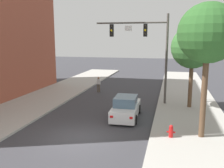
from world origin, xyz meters
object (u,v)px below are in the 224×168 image
Objects in this scene: traffic_signal_mast at (146,42)px; fire_hydrant at (171,131)px; street_tree_nearest at (208,34)px; pedestrian_crossing_road at (99,84)px; street_tree_second at (193,48)px; car_lead_white at (126,108)px.

traffic_signal_mast is 10.42× the size of fire_hydrant.
pedestrian_crossing_road is at bearing 130.89° from street_tree_nearest.
street_tree_nearest is 6.44m from street_tree_second.
street_tree_nearest is 1.14× the size of street_tree_second.
traffic_signal_mast is 1.01× the size of street_tree_nearest.
car_lead_white is at bearing -142.53° from street_tree_second.
street_tree_second is (1.42, 6.88, 4.44)m from fire_hydrant.
street_tree_nearest reaches higher than street_tree_second.
street_tree_second is at bearing 37.47° from car_lead_white.
street_tree_second reaches higher than fire_hydrant.
car_lead_white is 5.96× the size of fire_hydrant.
fire_hydrant is 0.10× the size of street_tree_nearest.
car_lead_white is (-0.91, -4.28, -4.60)m from traffic_signal_mast.
traffic_signal_mast reaches higher than car_lead_white.
traffic_signal_mast is 7.81m from pedestrian_crossing_road.
street_tree_nearest reaches higher than fire_hydrant.
street_tree_nearest is (4.88, -2.83, 5.17)m from car_lead_white.
pedestrian_crossing_road is 0.25× the size of street_tree_second.
car_lead_white is 4.63m from fire_hydrant.
street_tree_nearest reaches higher than pedestrian_crossing_road.
street_tree_nearest is (9.30, -10.74, 4.98)m from pedestrian_crossing_road.
pedestrian_crossing_road is 15.05m from street_tree_nearest.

